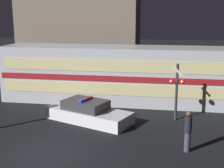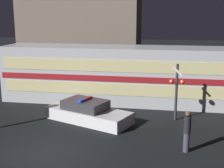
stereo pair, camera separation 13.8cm
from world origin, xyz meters
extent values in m
plane|color=black|center=(0.00, 0.00, 0.00)|extent=(120.00, 120.00, 0.00)
cube|color=#B7BABF|center=(2.64, 8.54, 1.86)|extent=(17.26, 2.97, 3.72)
cube|color=maroon|center=(2.64, 7.04, 1.86)|extent=(16.91, 0.03, 0.37)
cube|color=beige|center=(2.64, 7.04, 1.19)|extent=(16.39, 0.02, 0.74)
cube|color=beige|center=(2.64, 7.04, 2.67)|extent=(16.39, 0.02, 0.74)
cube|color=silver|center=(0.72, 4.31, 0.33)|extent=(5.14, 3.47, 0.67)
cube|color=#333338|center=(0.55, 4.39, 0.92)|extent=(2.73, 2.33, 0.50)
cube|color=blue|center=(0.44, 4.13, 1.23)|extent=(0.39, 0.58, 0.12)
cube|color=red|center=(0.65, 4.64, 1.23)|extent=(0.39, 0.58, 0.12)
cylinder|color=#3F384C|center=(5.85, 1.24, 0.44)|extent=(0.26, 0.26, 0.87)
cylinder|color=black|center=(5.85, 1.24, 1.23)|extent=(0.31, 0.31, 0.73)
sphere|color=brown|center=(5.85, 1.24, 1.71)|extent=(0.24, 0.24, 0.24)
cylinder|color=#2D2D33|center=(5.48, 5.35, 1.59)|extent=(0.15, 0.15, 3.18)
sphere|color=red|center=(5.18, 5.19, 2.23)|extent=(0.26, 0.26, 0.26)
sphere|color=red|center=(5.77, 5.19, 2.23)|extent=(0.26, 0.26, 0.26)
cube|color=white|center=(5.48, 5.25, 2.80)|extent=(0.58, 0.03, 0.58)
cube|color=#726656|center=(-3.22, 17.48, 4.95)|extent=(10.95, 5.27, 9.90)
camera|label=1|loc=(4.75, -11.66, 5.85)|focal=50.00mm
camera|label=2|loc=(4.88, -11.63, 5.85)|focal=50.00mm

